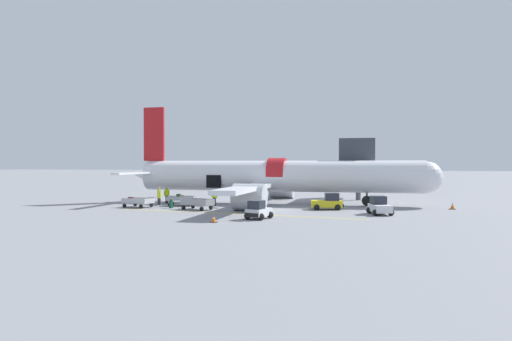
{
  "coord_description": "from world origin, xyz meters",
  "views": [
    {
      "loc": [
        9.73,
        -42.3,
        4.4
      ],
      "look_at": [
        -2.17,
        4.64,
        3.66
      ],
      "focal_mm": 32.0,
      "sensor_mm": 36.0,
      "label": 1
    }
  ],
  "objects_px": {
    "baggage_cart_loading": "(181,200)",
    "ground_crew_loader_a": "(160,198)",
    "airplane": "(273,177)",
    "baggage_tug_mid": "(379,207)",
    "baggage_tug_lead": "(258,211)",
    "baggage_tug_rear": "(328,202)",
    "ground_crew_supervisor": "(167,195)",
    "suitcase_on_tarmac_spare": "(203,204)",
    "ground_crew_driver": "(159,195)",
    "ground_crew_loader_b": "(214,197)",
    "suitcase_on_tarmac_upright": "(171,204)",
    "baggage_cart_queued": "(198,204)",
    "baggage_cart_empty": "(138,203)"
  },
  "relations": [
    {
      "from": "baggage_cart_loading",
      "to": "ground_crew_loader_a",
      "type": "distance_m",
      "value": 2.53
    },
    {
      "from": "airplane",
      "to": "baggage_tug_mid",
      "type": "relative_size",
      "value": 11.46
    },
    {
      "from": "baggage_tug_lead",
      "to": "baggage_tug_rear",
      "type": "xyz_separation_m",
      "value": [
        4.68,
        8.85,
        0.05
      ]
    },
    {
      "from": "ground_crew_supervisor",
      "to": "suitcase_on_tarmac_spare",
      "type": "height_order",
      "value": "ground_crew_supervisor"
    },
    {
      "from": "ground_crew_driver",
      "to": "ground_crew_supervisor",
      "type": "height_order",
      "value": "same"
    },
    {
      "from": "baggage_tug_rear",
      "to": "ground_crew_supervisor",
      "type": "height_order",
      "value": "ground_crew_supervisor"
    },
    {
      "from": "baggage_tug_mid",
      "to": "suitcase_on_tarmac_spare",
      "type": "bearing_deg",
      "value": 168.67
    },
    {
      "from": "ground_crew_loader_b",
      "to": "suitcase_on_tarmac_upright",
      "type": "bearing_deg",
      "value": -133.79
    },
    {
      "from": "baggage_cart_queued",
      "to": "ground_crew_supervisor",
      "type": "distance_m",
      "value": 8.1
    },
    {
      "from": "airplane",
      "to": "baggage_tug_mid",
      "type": "distance_m",
      "value": 13.91
    },
    {
      "from": "baggage_tug_lead",
      "to": "ground_crew_loader_a",
      "type": "height_order",
      "value": "ground_crew_loader_a"
    },
    {
      "from": "baggage_tug_rear",
      "to": "baggage_cart_queued",
      "type": "height_order",
      "value": "baggage_tug_rear"
    },
    {
      "from": "baggage_tug_lead",
      "to": "ground_crew_loader_a",
      "type": "xyz_separation_m",
      "value": [
        -13.02,
        9.1,
        0.19
      ]
    },
    {
      "from": "baggage_cart_queued",
      "to": "suitcase_on_tarmac_upright",
      "type": "distance_m",
      "value": 3.27
    },
    {
      "from": "ground_crew_loader_a",
      "to": "suitcase_on_tarmac_spare",
      "type": "xyz_separation_m",
      "value": [
        4.89,
        0.1,
        -0.57
      ]
    },
    {
      "from": "ground_crew_loader_b",
      "to": "ground_crew_driver",
      "type": "xyz_separation_m",
      "value": [
        -6.52,
        0.43,
        0.03
      ]
    },
    {
      "from": "baggage_cart_queued",
      "to": "ground_crew_driver",
      "type": "xyz_separation_m",
      "value": [
        -6.36,
        4.74,
        0.43
      ]
    },
    {
      "from": "baggage_cart_empty",
      "to": "ground_crew_driver",
      "type": "bearing_deg",
      "value": 85.72
    },
    {
      "from": "baggage_cart_empty",
      "to": "baggage_tug_lead",
      "type": "bearing_deg",
      "value": -24.37
    },
    {
      "from": "baggage_tug_mid",
      "to": "baggage_cart_empty",
      "type": "distance_m",
      "value": 23.38
    },
    {
      "from": "baggage_cart_empty",
      "to": "ground_crew_loader_a",
      "type": "xyz_separation_m",
      "value": [
        0.97,
        2.77,
        0.33
      ]
    },
    {
      "from": "baggage_cart_loading",
      "to": "suitcase_on_tarmac_upright",
      "type": "xyz_separation_m",
      "value": [
        0.03,
        -2.48,
        -0.2
      ]
    },
    {
      "from": "airplane",
      "to": "baggage_cart_queued",
      "type": "bearing_deg",
      "value": -124.47
    },
    {
      "from": "baggage_tug_lead",
      "to": "baggage_tug_mid",
      "type": "height_order",
      "value": "baggage_tug_mid"
    },
    {
      "from": "airplane",
      "to": "baggage_tug_mid",
      "type": "bearing_deg",
      "value": -35.84
    },
    {
      "from": "airplane",
      "to": "baggage_tug_rear",
      "type": "bearing_deg",
      "value": -37.2
    },
    {
      "from": "baggage_cart_empty",
      "to": "baggage_tug_rear",
      "type": "bearing_deg",
      "value": 7.68
    },
    {
      "from": "baggage_tug_mid",
      "to": "baggage_cart_loading",
      "type": "xyz_separation_m",
      "value": [
        -19.9,
        3.24,
        -0.09
      ]
    },
    {
      "from": "baggage_tug_lead",
      "to": "ground_crew_supervisor",
      "type": "xyz_separation_m",
      "value": [
        -13.17,
        11.19,
        0.33
      ]
    },
    {
      "from": "baggage_cart_empty",
      "to": "ground_crew_supervisor",
      "type": "xyz_separation_m",
      "value": [
        0.81,
        4.86,
        0.48
      ]
    },
    {
      "from": "baggage_tug_mid",
      "to": "ground_crew_loader_a",
      "type": "distance_m",
      "value": 22.66
    },
    {
      "from": "ground_crew_driver",
      "to": "ground_crew_supervisor",
      "type": "relative_size",
      "value": 1.0
    },
    {
      "from": "baggage_cart_loading",
      "to": "baggage_tug_lead",
      "type": "bearing_deg",
      "value": -40.36
    },
    {
      "from": "suitcase_on_tarmac_upright",
      "to": "baggage_cart_empty",
      "type": "bearing_deg",
      "value": -178.04
    },
    {
      "from": "baggage_tug_mid",
      "to": "baggage_cart_queued",
      "type": "xyz_separation_m",
      "value": [
        -16.71,
        -0.1,
        -0.14
      ]
    },
    {
      "from": "baggage_tug_mid",
      "to": "baggage_tug_rear",
      "type": "distance_m",
      "value": 5.66
    },
    {
      "from": "baggage_cart_loading",
      "to": "baggage_cart_queued",
      "type": "relative_size",
      "value": 0.92
    },
    {
      "from": "baggage_cart_loading",
      "to": "ground_crew_loader_a",
      "type": "height_order",
      "value": "ground_crew_loader_a"
    },
    {
      "from": "ground_crew_supervisor",
      "to": "suitcase_on_tarmac_upright",
      "type": "relative_size",
      "value": 2.12
    },
    {
      "from": "airplane",
      "to": "baggage_cart_empty",
      "type": "xyz_separation_m",
      "value": [
        -12.24,
        -7.4,
        -2.42
      ]
    },
    {
      "from": "suitcase_on_tarmac_spare",
      "to": "airplane",
      "type": "bearing_deg",
      "value": 35.35
    },
    {
      "from": "airplane",
      "to": "ground_crew_driver",
      "type": "relative_size",
      "value": 18.83
    },
    {
      "from": "baggage_tug_mid",
      "to": "suitcase_on_tarmac_spare",
      "type": "relative_size",
      "value": 5.16
    },
    {
      "from": "baggage_tug_rear",
      "to": "suitcase_on_tarmac_upright",
      "type": "relative_size",
      "value": 3.73
    },
    {
      "from": "airplane",
      "to": "baggage_tug_lead",
      "type": "relative_size",
      "value": 13.13
    },
    {
      "from": "baggage_cart_queued",
      "to": "airplane",
      "type": "bearing_deg",
      "value": 55.53
    },
    {
      "from": "baggage_tug_lead",
      "to": "baggage_cart_queued",
      "type": "distance_m",
      "value": 9.22
    },
    {
      "from": "baggage_cart_queued",
      "to": "baggage_tug_mid",
      "type": "bearing_deg",
      "value": 0.33
    },
    {
      "from": "baggage_tug_lead",
      "to": "baggage_tug_rear",
      "type": "height_order",
      "value": "baggage_tug_rear"
    },
    {
      "from": "baggage_cart_queued",
      "to": "ground_crew_loader_a",
      "type": "height_order",
      "value": "ground_crew_loader_a"
    }
  ]
}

